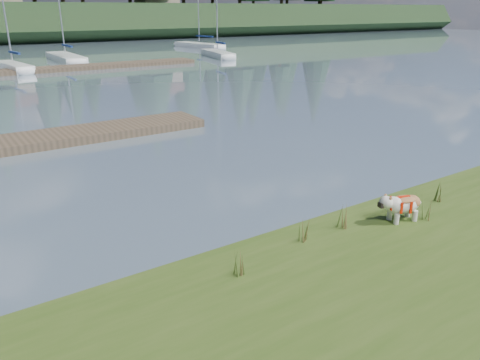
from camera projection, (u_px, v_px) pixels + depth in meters
ground at (5, 74)px, 33.81m from camera, size 200.00×200.00×0.00m
bulldog at (402, 204)px, 9.54m from camera, size 1.01×0.55×0.59m
dock_far at (34, 70)px, 34.80m from camera, size 26.00×2.20×0.30m
sailboat_bg_2 at (11, 66)px, 36.00m from camera, size 2.12×6.77×10.15m
sailboat_bg_3 at (64, 57)px, 43.00m from camera, size 1.99×9.16×13.27m
sailboat_bg_4 at (215, 53)px, 46.33m from camera, size 2.98×7.40×10.79m
sailboat_bg_5 at (195, 45)px, 57.09m from camera, size 3.01×9.04×12.59m
weed_0 at (306, 229)px, 8.72m from camera, size 0.17×0.14×0.58m
weed_1 at (344, 217)px, 9.22m from camera, size 0.17×0.14×0.58m
weed_2 at (426, 209)px, 9.62m from camera, size 0.17×0.14×0.54m
weed_3 at (238, 263)px, 7.58m from camera, size 0.17×0.14×0.57m
weed_4 at (411, 204)px, 9.95m from camera, size 0.17×0.14×0.47m
weed_5 at (437, 190)px, 10.51m from camera, size 0.17×0.14×0.65m
mud_lip at (271, 247)px, 9.17m from camera, size 60.00×0.50×0.14m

